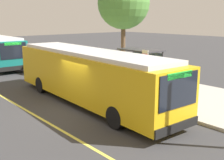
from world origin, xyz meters
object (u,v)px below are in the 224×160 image
object	(u,v)px
transit_bus_main	(88,74)
route_sign_post	(145,68)
pedestrian_commuter	(167,84)
waiting_bench	(145,79)

from	to	relation	value
transit_bus_main	route_sign_post	bearing A→B (deg)	52.99
pedestrian_commuter	transit_bus_main	bearing A→B (deg)	-132.30
route_sign_post	pedestrian_commuter	size ratio (longest dim) A/B	1.66
waiting_bench	pedestrian_commuter	xyz separation A→B (m)	(3.12, -1.68, 0.48)
waiting_bench	route_sign_post	xyz separation A→B (m)	(2.10, -2.37, 1.32)
route_sign_post	pedestrian_commuter	distance (m)	1.49
transit_bus_main	route_sign_post	world-z (taller)	same
waiting_bench	pedestrian_commuter	world-z (taller)	pedestrian_commuter
transit_bus_main	route_sign_post	distance (m)	3.14
transit_bus_main	pedestrian_commuter	bearing A→B (deg)	47.70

